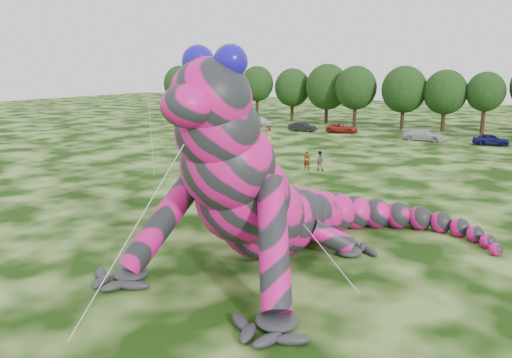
{
  "coord_description": "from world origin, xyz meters",
  "views": [
    {
      "loc": [
        9.13,
        -19.61,
        9.37
      ],
      "look_at": [
        -2.88,
        0.83,
        4.0
      ],
      "focal_mm": 35.0,
      "sensor_mm": 36.0,
      "label": 1
    }
  ],
  "objects_px": {
    "spectator_1": "(319,161)",
    "tree_2": "(228,91)",
    "tree_7": "(404,98)",
    "car_2": "(342,128)",
    "tree_8": "(445,101)",
    "car_4": "(491,139)",
    "car_3": "(424,135)",
    "spectator_4": "(269,134)",
    "car_0": "(261,121)",
    "tree_6": "(355,96)",
    "tree_4": "(292,95)",
    "tree_3": "(257,93)",
    "car_1": "(303,127)",
    "inflatable_gecko": "(278,154)",
    "spectator_0": "(307,161)",
    "tree_0": "(181,90)",
    "tree_5": "(327,94)",
    "tree_1": "(202,90)",
    "tree_9": "(485,103)"
  },
  "relations": [
    {
      "from": "car_4",
      "to": "tree_7",
      "type": "bearing_deg",
      "value": 42.77
    },
    {
      "from": "tree_5",
      "to": "car_4",
      "type": "height_order",
      "value": "tree_5"
    },
    {
      "from": "tree_5",
      "to": "car_3",
      "type": "xyz_separation_m",
      "value": [
        18.58,
        -12.17,
        -4.15
      ]
    },
    {
      "from": "car_1",
      "to": "car_2",
      "type": "bearing_deg",
      "value": -74.46
    },
    {
      "from": "tree_6",
      "to": "spectator_1",
      "type": "distance_m",
      "value": 35.95
    },
    {
      "from": "tree_6",
      "to": "tree_9",
      "type": "xyz_separation_m",
      "value": [
        18.62,
        0.66,
        -0.41
      ]
    },
    {
      "from": "tree_2",
      "to": "spectator_4",
      "type": "height_order",
      "value": "tree_2"
    },
    {
      "from": "car_1",
      "to": "spectator_1",
      "type": "xyz_separation_m",
      "value": [
        13.43,
        -24.87,
        0.23
      ]
    },
    {
      "from": "tree_2",
      "to": "tree_3",
      "type": "distance_m",
      "value": 7.5
    },
    {
      "from": "tree_1",
      "to": "tree_3",
      "type": "height_order",
      "value": "tree_1"
    },
    {
      "from": "spectator_4",
      "to": "tree_8",
      "type": "bearing_deg",
      "value": 67.45
    },
    {
      "from": "car_0",
      "to": "spectator_1",
      "type": "distance_m",
      "value": 35.43
    },
    {
      "from": "tree_8",
      "to": "car_4",
      "type": "relative_size",
      "value": 2.16
    },
    {
      "from": "tree_2",
      "to": "tree_9",
      "type": "height_order",
      "value": "tree_2"
    },
    {
      "from": "car_1",
      "to": "car_3",
      "type": "distance_m",
      "value": 17.52
    },
    {
      "from": "car_3",
      "to": "spectator_4",
      "type": "distance_m",
      "value": 19.97
    },
    {
      "from": "car_4",
      "to": "inflatable_gecko",
      "type": "bearing_deg",
      "value": 163.09
    },
    {
      "from": "tree_1",
      "to": "tree_8",
      "type": "xyz_separation_m",
      "value": [
        44.14,
        -1.07,
        -0.43
      ]
    },
    {
      "from": "tree_8",
      "to": "car_0",
      "type": "relative_size",
      "value": 2.06
    },
    {
      "from": "tree_3",
      "to": "car_1",
      "type": "bearing_deg",
      "value": -36.54
    },
    {
      "from": "tree_0",
      "to": "car_3",
      "type": "distance_m",
      "value": 51.82
    },
    {
      "from": "tree_3",
      "to": "spectator_0",
      "type": "relative_size",
      "value": 5.44
    },
    {
      "from": "tree_4",
      "to": "tree_6",
      "type": "distance_m",
      "value": 12.26
    },
    {
      "from": "inflatable_gecko",
      "to": "car_2",
      "type": "bearing_deg",
      "value": 110.29
    },
    {
      "from": "tree_8",
      "to": "tree_5",
      "type": "bearing_deg",
      "value": 175.61
    },
    {
      "from": "tree_2",
      "to": "spectator_0",
      "type": "relative_size",
      "value": 5.56
    },
    {
      "from": "car_2",
      "to": "tree_2",
      "type": "bearing_deg",
      "value": 62.82
    },
    {
      "from": "tree_7",
      "to": "car_2",
      "type": "bearing_deg",
      "value": -127.81
    },
    {
      "from": "tree_0",
      "to": "spectator_4",
      "type": "relative_size",
      "value": 5.13
    },
    {
      "from": "tree_3",
      "to": "car_2",
      "type": "bearing_deg",
      "value": -23.88
    },
    {
      "from": "car_3",
      "to": "spectator_1",
      "type": "xyz_separation_m",
      "value": [
        -4.08,
        -24.19,
        0.16
      ]
    },
    {
      "from": "tree_1",
      "to": "spectator_1",
      "type": "distance_m",
      "value": 53.75
    },
    {
      "from": "spectator_0",
      "to": "tree_4",
      "type": "bearing_deg",
      "value": 100.35
    },
    {
      "from": "inflatable_gecko",
      "to": "car_0",
      "type": "relative_size",
      "value": 4.72
    },
    {
      "from": "tree_3",
      "to": "car_0",
      "type": "bearing_deg",
      "value": -55.68
    },
    {
      "from": "tree_5",
      "to": "spectator_0",
      "type": "height_order",
      "value": "tree_5"
    },
    {
      "from": "car_4",
      "to": "spectator_1",
      "type": "height_order",
      "value": "spectator_1"
    },
    {
      "from": "tree_6",
      "to": "tree_7",
      "type": "height_order",
      "value": "tree_6"
    },
    {
      "from": "tree_8",
      "to": "tree_6",
      "type": "bearing_deg",
      "value": -178.71
    },
    {
      "from": "car_1",
      "to": "tree_0",
      "type": "bearing_deg",
      "value": 68.68
    },
    {
      "from": "inflatable_gecko",
      "to": "spectator_0",
      "type": "bearing_deg",
      "value": 113.92
    },
    {
      "from": "tree_2",
      "to": "tree_4",
      "type": "xyz_separation_m",
      "value": [
        13.38,
        -0.05,
        -0.29
      ]
    },
    {
      "from": "spectator_4",
      "to": "car_2",
      "type": "bearing_deg",
      "value": 85.58
    },
    {
      "from": "inflatable_gecko",
      "to": "tree_4",
      "type": "relative_size",
      "value": 2.26
    },
    {
      "from": "car_4",
      "to": "tree_4",
      "type": "bearing_deg",
      "value": 59.92
    },
    {
      "from": "tree_7",
      "to": "car_0",
      "type": "xyz_separation_m",
      "value": [
        -20.65,
        -7.04,
        -4.0
      ]
    },
    {
      "from": "tree_5",
      "to": "tree_7",
      "type": "distance_m",
      "value": 13.15
    },
    {
      "from": "spectator_4",
      "to": "spectator_0",
      "type": "bearing_deg",
      "value": -33.92
    },
    {
      "from": "car_0",
      "to": "spectator_4",
      "type": "relative_size",
      "value": 2.34
    },
    {
      "from": "spectator_1",
      "to": "tree_2",
      "type": "bearing_deg",
      "value": -65.27
    }
  ]
}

